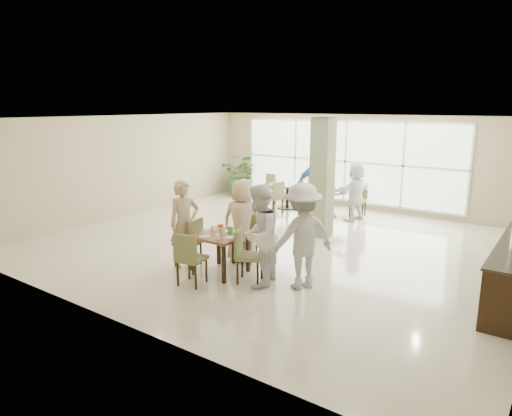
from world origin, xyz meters
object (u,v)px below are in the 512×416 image
Objects in this scene: potted_plant at (242,175)px; teen_left at (184,224)px; adult_a at (315,187)px; main_table at (221,240)px; teen_right at (259,236)px; teen_far at (242,221)px; adult_b at (356,192)px; round_table_left at (287,189)px; teen_standing at (302,236)px; round_table_right at (327,196)px; adult_standing at (314,183)px.

teen_left is (3.35, -6.23, 0.12)m from potted_plant.
potted_plant is 4.13m from adult_a.
teen_left reaches higher than main_table.
teen_right is (1.72, 0.04, 0.05)m from teen_left.
adult_a is (-0.32, 3.64, 0.10)m from teen_far.
teen_left reaches higher than teen_far.
potted_plant is 0.91× the size of adult_b.
adult_a is (-0.41, 4.42, 0.29)m from main_table.
main_table is 0.75× the size of round_table_left.
teen_left is 1.07× the size of adult_b.
adult_b is (2.27, -0.21, 0.21)m from round_table_left.
teen_standing is 0.97× the size of adult_a.
round_table_left is (-1.87, 5.40, -0.06)m from main_table.
potted_plant is 0.79× the size of teen_standing.
adult_a is at bearing 179.96° from teen_right.
main_table is 5.71m from round_table_left.
adult_a is at bearing -123.99° from teen_standing.
teen_left is at bearing 31.51° from teen_far.
teen_left is at bearing -94.18° from round_table_right.
main_table is at bearing -110.09° from teen_right.
round_table_left is 0.98× the size of round_table_right.
teen_standing is 6.17m from adult_standing.
teen_far is 1.06× the size of adult_b.
main_table is at bearing 77.81° from teen_far.
adult_b is at bearing -136.23° from teen_standing.
potted_plant is 8.00m from teen_right.
teen_far is 3.66m from adult_a.
adult_b is at bearing 37.42° from adult_a.
teen_standing reaches higher than potted_plant.
adult_b is (0.82, 0.77, -0.15)m from adult_a.
adult_b is 1.72m from adult_standing.
teen_right reaches higher than potted_plant.
teen_left is (1.05, -5.50, 0.27)m from round_table_left.
round_table_left is at bearing 109.08° from main_table.
adult_standing is (-2.75, 5.52, -0.12)m from teen_standing.
round_table_right is at bearing 94.78° from main_table.
round_table_left is 2.29m from adult_b.
adult_b reaches higher than round_table_left.
teen_right is at bearing -79.31° from adult_a.
teen_right is 0.98× the size of teen_standing.
teen_left reaches higher than round_table_left.
teen_right is 6.22m from adult_standing.
main_table is 0.59× the size of potted_plant.
potted_plant is 0.85× the size of teen_left.
teen_right is 5.27m from adult_b.
teen_far is at bearing -52.75° from potted_plant.
teen_left reaches higher than adult_standing.
round_table_left is at bearing -169.49° from teen_right.
adult_standing is (-1.11, 5.02, -0.05)m from teen_far.
round_table_left is at bearing -115.64° from teen_standing.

